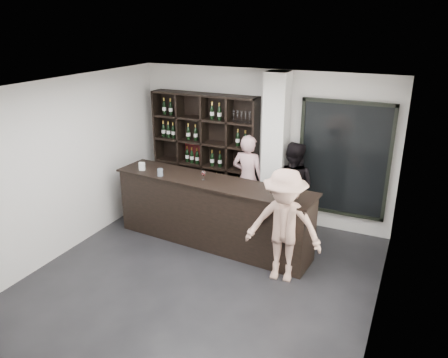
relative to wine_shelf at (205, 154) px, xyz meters
The scene contains 12 objects.
floor 3.06m from the wine_shelf, 65.85° to the right, with size 5.00×5.50×0.01m, color black.
wine_shelf is the anchor object (origin of this frame).
structural_column 1.52m from the wine_shelf, ahead, with size 0.40×0.40×2.90m, color silver.
glass_panel 2.71m from the wine_shelf, ahead, with size 1.60×0.08×2.10m.
tasting_counter 1.64m from the wine_shelf, 58.36° to the right, with size 3.60×0.74×1.19m.
taster_pink 1.07m from the wine_shelf, ahead, with size 0.63×0.42×1.73m, color #D3A0A2.
taster_black 1.91m from the wine_shelf, ahead, with size 0.83×0.64×1.70m, color black.
customer 2.91m from the wine_shelf, 39.23° to the right, with size 1.14×0.65×1.76m, color tan.
wine_glass 1.47m from the wine_shelf, 63.66° to the right, with size 0.08×0.08×0.18m, color white, non-canonical shape.
spit_cup 1.47m from the wine_shelf, 94.64° to the right, with size 0.10×0.10×0.13m, color #AAB9C9.
napkin_stack 2.28m from the wine_shelf, 32.88° to the right, with size 0.12×0.12×0.02m, color white.
card_stand 1.47m from the wine_shelf, 112.94° to the right, with size 0.10×0.05×0.15m, color white.
Camera 1 is at (2.72, -4.88, 3.76)m, focal length 35.00 mm.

